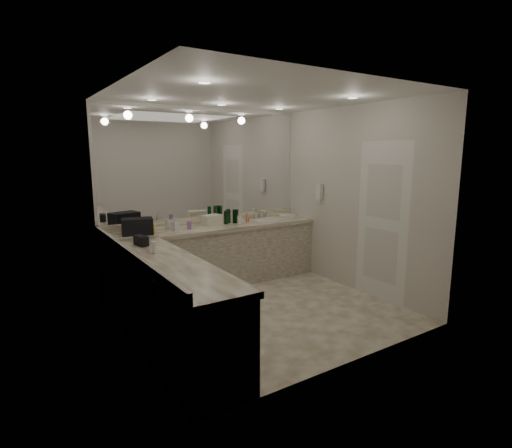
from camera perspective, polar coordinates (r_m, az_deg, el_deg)
floor at (r=5.12m, az=0.65°, el=-12.25°), size 3.20×3.20×0.00m
ceiling at (r=4.77m, az=0.71°, el=17.98°), size 3.20×3.20×0.00m
wall_back at (r=6.07m, az=-7.20°, el=3.95°), size 3.20×0.02×2.60m
wall_left at (r=4.12m, az=-18.19°, el=0.54°), size 0.02×3.00×2.60m
wall_right at (r=5.81m, az=13.97°, el=3.44°), size 0.02×3.00×2.60m
vanity_back_base at (r=5.97m, az=-5.75°, el=-4.74°), size 3.20×0.60×0.84m
vanity_back_top at (r=5.86m, az=-5.78°, el=-0.51°), size 3.20×0.64×0.06m
vanity_left_base at (r=4.16m, az=-12.34°, el=-11.68°), size 0.60×2.40×0.84m
vanity_left_top at (r=4.02m, az=-12.45°, el=-5.70°), size 0.64×2.42×0.06m
backsplash_back at (r=6.10m, az=-7.04°, el=0.66°), size 3.20×0.04×0.10m
backsplash_left at (r=4.20m, az=-17.66°, el=-4.15°), size 0.04×3.00×0.10m
mirror_back at (r=6.03m, az=-7.25°, el=8.43°), size 3.12×0.01×1.55m
mirror_left at (r=4.07m, az=-18.40°, el=7.15°), size 0.01×2.92×1.55m
sink at (r=6.35m, az=1.82°, el=0.60°), size 0.44×0.44×0.03m
faucet at (r=6.50m, az=0.77°, el=1.51°), size 0.24×0.16×0.14m
wall_phone at (r=6.27m, az=9.03°, el=4.56°), size 0.06×0.10×0.24m
door at (r=5.51m, az=17.55°, el=0.27°), size 0.02×0.82×2.10m
black_toiletry_bag at (r=5.41m, az=-16.61°, el=-0.27°), size 0.43×0.33×0.22m
black_bag_spill at (r=4.76m, az=-16.10°, el=-2.34°), size 0.13×0.21×0.11m
cream_cosmetic_case at (r=5.87m, az=-6.34°, el=0.58°), size 0.31×0.23×0.16m
hand_towel at (r=6.62m, az=4.48°, el=1.19°), size 0.25×0.18×0.04m
lotion_left at (r=4.35m, az=-14.41°, el=-3.29°), size 0.06×0.06×0.13m
soap_bottle_a at (r=5.66m, az=-12.52°, el=0.16°), size 0.09×0.09×0.18m
soap_bottle_b at (r=5.57m, az=-11.45°, el=-0.00°), size 0.10×0.10×0.17m
soap_bottle_c at (r=5.88m, az=-6.04°, el=0.68°), size 0.14×0.14×0.17m
green_bottle_0 at (r=6.02m, az=-3.05°, el=1.12°), size 0.06×0.06×0.21m
green_bottle_1 at (r=5.94m, az=-4.30°, el=0.95°), size 0.06×0.06×0.20m
green_bottle_2 at (r=6.04m, az=-2.88°, el=1.14°), size 0.07×0.07×0.21m
green_bottle_3 at (r=6.03m, az=-3.98°, el=1.15°), size 0.07×0.07×0.21m
amenity_bottle_0 at (r=6.14m, az=-1.11°, el=0.67°), size 0.04×0.04×0.07m
amenity_bottle_1 at (r=5.49m, az=-14.38°, el=-0.55°), size 0.04×0.04×0.12m
amenity_bottle_2 at (r=5.62m, az=-9.49°, el=-0.15°), size 0.06×0.06×0.12m
amenity_bottle_3 at (r=6.15m, az=-3.04°, el=0.66°), size 0.05×0.05×0.07m
amenity_bottle_4 at (r=5.50m, az=-18.47°, el=-1.01°), size 0.06×0.06×0.07m
amenity_bottle_5 at (r=5.99m, az=-2.40°, el=0.63°), size 0.06×0.06×0.11m
amenity_bottle_6 at (r=5.52m, az=-15.41°, el=-0.59°), size 0.05×0.05×0.11m
amenity_bottle_7 at (r=6.11m, az=-1.31°, el=0.92°), size 0.04×0.04×0.14m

